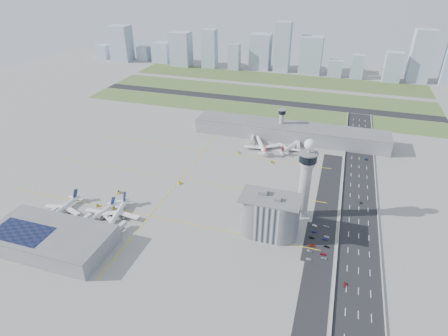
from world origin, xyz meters
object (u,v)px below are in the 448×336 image
(car_hw_0, at_px, (345,285))
(car_hw_2, at_px, (366,159))
(secondary_tower, at_px, (281,121))
(car_lot_10, at_px, (327,237))
(car_lot_7, at_px, (323,254))
(car_hw_4, at_px, (354,135))
(car_lot_11, at_px, (326,227))
(car_hw_1, at_px, (360,203))
(airplane_near_b, at_px, (99,212))
(tug_4, at_px, (238,152))
(admin_building, at_px, (269,216))
(car_lot_3, at_px, (312,238))
(car_lot_1, at_px, (309,251))
(tug_0, at_px, (98,205))
(airplane_near_c, at_px, (116,212))
(tug_1, at_px, (119,192))
(jet_bridge_near_0, at_px, (43,219))
(tug_2, at_px, (112,207))
(jet_bridge_far_0, at_px, (252,137))
(tug_5, at_px, (272,162))
(car_lot_8, at_px, (327,247))
(control_tower, at_px, (306,176))
(car_lot_6, at_px, (324,258))
(jet_bridge_near_2, at_px, (113,234))
(car_lot_9, at_px, (325,239))
(airplane_near_a, at_px, (61,207))
(car_lot_0, at_px, (309,259))
(jet_bridge_near_1, at_px, (77,226))
(car_lot_5, at_px, (315,225))
(car_lot_2, at_px, (312,246))
(airplane_far_a, at_px, (261,143))
(car_lot_4, at_px, (314,232))

(car_hw_0, bearing_deg, car_hw_2, 92.14)
(secondary_tower, relative_size, car_lot_10, 8.14)
(car_hw_0, bearing_deg, car_lot_7, 129.24)
(car_hw_0, relative_size, car_hw_4, 0.98)
(car_lot_11, height_order, car_hw_1, car_lot_11)
(airplane_near_b, height_order, tug_4, airplane_near_b)
(admin_building, relative_size, car_hw_0, 11.33)
(airplane_near_b, height_order, car_lot_3, airplane_near_b)
(car_lot_1, bearing_deg, car_hw_1, -27.03)
(tug_0, xyz_separation_m, car_lot_3, (169.14, 12.17, -0.31))
(airplane_near_c, xyz_separation_m, car_hw_2, (183.85, 159.97, -5.32))
(tug_1, bearing_deg, jet_bridge_near_0, 29.16)
(tug_2, distance_m, tug_4, 143.31)
(jet_bridge_far_0, bearing_deg, tug_5, 23.69)
(admin_building, xyz_separation_m, tug_4, (-55.56, 117.06, -14.45))
(car_lot_7, height_order, car_hw_1, same)
(car_lot_8, bearing_deg, airplane_near_c, 103.96)
(control_tower, distance_m, car_hw_2, 126.74)
(car_lot_6, bearing_deg, jet_bridge_near_2, 96.90)
(car_lot_1, relative_size, car_lot_9, 0.91)
(secondary_tower, distance_m, admin_building, 173.43)
(airplane_near_a, distance_m, car_lot_9, 202.10)
(car_lot_0, height_order, car_lot_7, car_lot_0)
(car_lot_9, bearing_deg, jet_bridge_near_1, 105.70)
(car_lot_5, relative_size, car_lot_7, 0.96)
(admin_building, height_order, tug_0, admin_building)
(secondary_tower, height_order, car_lot_2, secondary_tower)
(car_lot_9, bearing_deg, car_lot_3, 99.86)
(admin_building, height_order, car_hw_0, admin_building)
(jet_bridge_near_1, bearing_deg, car_lot_5, -61.08)
(jet_bridge_near_0, relative_size, car_lot_11, 3.44)
(admin_building, bearing_deg, car_lot_6, -20.91)
(car_lot_10, relative_size, car_hw_4, 1.04)
(secondary_tower, bearing_deg, airplane_far_a, -110.55)
(admin_building, distance_m, car_lot_10, 44.25)
(tug_0, distance_m, car_lot_11, 180.42)
(airplane_near_c, relative_size, car_lot_9, 11.56)
(car_lot_6, bearing_deg, tug_2, 85.12)
(airplane_near_a, height_order, airplane_far_a, airplane_far_a)
(car_lot_6, bearing_deg, control_tower, 22.72)
(car_lot_5, height_order, car_lot_10, car_lot_5)
(airplane_near_c, distance_m, jet_bridge_near_0, 54.76)
(jet_bridge_near_0, bearing_deg, airplane_near_a, -9.67)
(car_lot_3, xyz_separation_m, car_lot_11, (9.04, 16.14, 0.05))
(tug_0, relative_size, car_lot_4, 0.84)
(car_lot_11, xyz_separation_m, car_hw_1, (24.06, 40.42, -0.02))
(jet_bridge_near_2, bearing_deg, airplane_near_b, 62.35)
(secondary_tower, height_order, car_lot_9, secondary_tower)
(secondary_tower, xyz_separation_m, car_lot_0, (53.32, -191.67, -18.18))
(jet_bridge_near_2, xyz_separation_m, tug_2, (-20.99, 31.25, -1.95))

